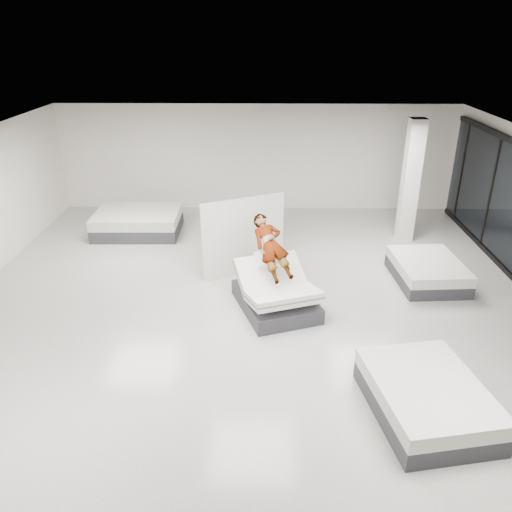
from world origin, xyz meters
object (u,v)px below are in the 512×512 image
person (271,254)px  remote (288,267)px  flat_bed_right_near (426,398)px  divider_panel (244,237)px  column (410,182)px  flat_bed_right_far (427,271)px  flat_bed_left_far (138,222)px  hero_bed (276,294)px

person → remote: bearing=-57.8°
remote → flat_bed_right_near: remote is taller
remote → divider_panel: (-0.93, 1.59, -0.01)m
divider_panel → remote: bearing=-86.4°
divider_panel → flat_bed_right_near: size_ratio=0.89×
flat_bed_right_near → column: 7.02m
person → flat_bed_right_far: (3.52, 0.98, -0.84)m
flat_bed_right_near → divider_panel: bearing=121.7°
divider_panel → flat_bed_right_far: bearing=-31.8°
remote → flat_bed_left_far: bearing=115.0°
remote → divider_panel: 1.85m
person → flat_bed_right_near: 4.07m
hero_bed → remote: size_ratio=15.28×
hero_bed → flat_bed_right_near: (2.15, -3.01, -0.06)m
divider_panel → flat_bed_right_far: size_ratio=1.04×
divider_panel → flat_bed_right_near: (2.86, -4.63, -0.63)m
divider_panel → flat_bed_right_near: bearing=-85.1°
divider_panel → flat_bed_right_far: 4.20m
hero_bed → flat_bed_right_near: bearing=-54.4°
remote → flat_bed_left_far: 5.69m
person → remote: 0.45m
hero_bed → column: column is taller
remote → flat_bed_left_far: remote is taller
flat_bed_right_far → column: bearing=87.6°
hero_bed → divider_panel: size_ratio=1.07×
column → hero_bed: bearing=-133.3°
person → remote: (0.32, -0.26, -0.17)m
hero_bed → column: 5.30m
remote → column: 5.02m
column → flat_bed_right_far: bearing=-92.4°
divider_panel → flat_bed_left_far: divider_panel is taller
flat_bed_right_near → flat_bed_right_far: bearing=73.4°
remote → hero_bed: bearing=168.8°
divider_panel → column: column is taller
flat_bed_right_near → flat_bed_left_far: size_ratio=0.97×
remote → column: (3.30, 3.71, 0.68)m
hero_bed → person: bearing=109.4°
flat_bed_left_far → column: bearing=-2.6°
remote → column: size_ratio=0.04×
flat_bed_right_far → flat_bed_left_far: bearing=158.6°
hero_bed → column: bearing=46.7°
flat_bed_right_far → flat_bed_left_far: size_ratio=0.84×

